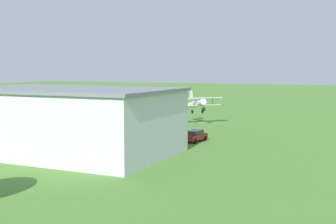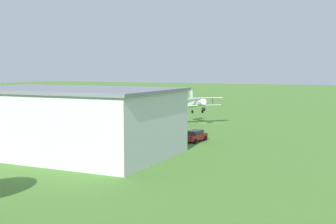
{
  "view_description": "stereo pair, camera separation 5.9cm",
  "coord_description": "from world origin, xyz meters",
  "px_view_note": "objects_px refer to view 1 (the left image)",
  "views": [
    {
      "loc": [
        -27.6,
        75.7,
        9.75
      ],
      "look_at": [
        2.6,
        10.87,
        2.78
      ],
      "focal_mm": 47.89,
      "sensor_mm": 36.0,
      "label": 1
    },
    {
      "loc": [
        -27.65,
        75.67,
        9.75
      ],
      "look_at": [
        2.6,
        10.87,
        2.78
      ],
      "focal_mm": 47.89,
      "sensor_mm": 36.0,
      "label": 2
    }
  ],
  "objects_px": {
    "person_watching_takeoff": "(165,135)",
    "person_beside_truck": "(108,124)",
    "person_by_parked_cars": "(159,128)",
    "car_grey": "(26,123)",
    "windsock": "(71,90)",
    "hangar": "(65,120)",
    "car_red": "(195,136)",
    "car_blue": "(102,127)",
    "person_near_hangar_door": "(121,126)",
    "biplane": "(197,103)",
    "car_orange": "(63,125)"
  },
  "relations": [
    {
      "from": "car_blue",
      "to": "car_orange",
      "type": "height_order",
      "value": "car_orange"
    },
    {
      "from": "biplane",
      "to": "person_watching_takeoff",
      "type": "distance_m",
      "value": 19.48
    },
    {
      "from": "car_red",
      "to": "car_grey",
      "type": "xyz_separation_m",
      "value": [
        29.71,
        -0.55,
        0.04
      ]
    },
    {
      "from": "person_by_parked_cars",
      "to": "windsock",
      "type": "relative_size",
      "value": 0.3
    },
    {
      "from": "car_red",
      "to": "person_near_hangar_door",
      "type": "bearing_deg",
      "value": -17.99
    },
    {
      "from": "hangar",
      "to": "person_watching_takeoff",
      "type": "bearing_deg",
      "value": -117.23
    },
    {
      "from": "hangar",
      "to": "car_blue",
      "type": "relative_size",
      "value": 5.62
    },
    {
      "from": "biplane",
      "to": "windsock",
      "type": "height_order",
      "value": "biplane"
    },
    {
      "from": "person_near_hangar_door",
      "to": "windsock",
      "type": "xyz_separation_m",
      "value": [
        23.36,
        -18.04,
        4.33
      ]
    },
    {
      "from": "hangar",
      "to": "car_grey",
      "type": "relative_size",
      "value": 5.87
    },
    {
      "from": "biplane",
      "to": "car_grey",
      "type": "height_order",
      "value": "biplane"
    },
    {
      "from": "car_grey",
      "to": "person_by_parked_cars",
      "type": "relative_size",
      "value": 2.41
    },
    {
      "from": "person_by_parked_cars",
      "to": "hangar",
      "type": "bearing_deg",
      "value": 78.88
    },
    {
      "from": "person_watching_takeoff",
      "to": "windsock",
      "type": "xyz_separation_m",
      "value": [
        33.52,
        -23.57,
        4.35
      ]
    },
    {
      "from": "car_blue",
      "to": "person_near_hangar_door",
      "type": "distance_m",
      "value": 3.27
    },
    {
      "from": "hangar",
      "to": "car_orange",
      "type": "bearing_deg",
      "value": -51.04
    },
    {
      "from": "hangar",
      "to": "car_orange",
      "type": "distance_m",
      "value": 19.48
    },
    {
      "from": "person_by_parked_cars",
      "to": "person_beside_truck",
      "type": "relative_size",
      "value": 1.02
    },
    {
      "from": "car_orange",
      "to": "person_near_hangar_door",
      "type": "xyz_separation_m",
      "value": [
        -8.58,
        -3.43,
        -0.07
      ]
    },
    {
      "from": "person_near_hangar_door",
      "to": "person_beside_truck",
      "type": "xyz_separation_m",
      "value": [
        3.01,
        -0.8,
        0.07
      ]
    },
    {
      "from": "person_by_parked_cars",
      "to": "person_beside_truck",
      "type": "bearing_deg",
      "value": -9.45
    },
    {
      "from": "person_watching_takeoff",
      "to": "person_by_parked_cars",
      "type": "bearing_deg",
      "value": -55.79
    },
    {
      "from": "car_red",
      "to": "windsock",
      "type": "bearing_deg",
      "value": -31.09
    },
    {
      "from": "biplane",
      "to": "car_grey",
      "type": "xyz_separation_m",
      "value": [
        22.96,
        17.6,
        -2.8
      ]
    },
    {
      "from": "car_orange",
      "to": "car_red",
      "type": "bearing_deg",
      "value": 177.05
    },
    {
      "from": "car_grey",
      "to": "windsock",
      "type": "distance_m",
      "value": 23.83
    },
    {
      "from": "person_by_parked_cars",
      "to": "person_beside_truck",
      "type": "distance_m",
      "value": 10.12
    },
    {
      "from": "person_by_parked_cars",
      "to": "person_beside_truck",
      "type": "height_order",
      "value": "person_by_parked_cars"
    },
    {
      "from": "car_red",
      "to": "person_beside_truck",
      "type": "distance_m",
      "value": 18.01
    },
    {
      "from": "car_blue",
      "to": "car_orange",
      "type": "relative_size",
      "value": 1.01
    },
    {
      "from": "car_blue",
      "to": "person_watching_takeoff",
      "type": "xyz_separation_m",
      "value": [
        -11.92,
        2.79,
        -0.05
      ]
    },
    {
      "from": "car_orange",
      "to": "person_by_parked_cars",
      "type": "bearing_deg",
      "value": -170.62
    },
    {
      "from": "person_near_hangar_door",
      "to": "person_beside_truck",
      "type": "height_order",
      "value": "person_beside_truck"
    },
    {
      "from": "hangar",
      "to": "person_near_hangar_door",
      "type": "bearing_deg",
      "value": -79.15
    },
    {
      "from": "car_grey",
      "to": "person_beside_truck",
      "type": "bearing_deg",
      "value": -158.81
    },
    {
      "from": "person_watching_takeoff",
      "to": "person_beside_truck",
      "type": "relative_size",
      "value": 0.9
    },
    {
      "from": "windsock",
      "to": "person_beside_truck",
      "type": "bearing_deg",
      "value": 139.74
    },
    {
      "from": "car_blue",
      "to": "car_grey",
      "type": "distance_m",
      "value": 13.82
    },
    {
      "from": "person_near_hangar_door",
      "to": "windsock",
      "type": "relative_size",
      "value": 0.28
    },
    {
      "from": "car_red",
      "to": "person_by_parked_cars",
      "type": "xyz_separation_m",
      "value": [
        7.2,
        -3.74,
        0.1
      ]
    },
    {
      "from": "car_blue",
      "to": "person_by_parked_cars",
      "type": "xyz_separation_m",
      "value": [
        -8.75,
        -1.88,
        0.06
      ]
    },
    {
      "from": "car_grey",
      "to": "person_by_parked_cars",
      "type": "distance_m",
      "value": 22.74
    },
    {
      "from": "person_near_hangar_door",
      "to": "hangar",
      "type": "bearing_deg",
      "value": 100.85
    },
    {
      "from": "car_grey",
      "to": "windsock",
      "type": "relative_size",
      "value": 0.73
    },
    {
      "from": "car_red",
      "to": "person_near_hangar_door",
      "type": "xyz_separation_m",
      "value": [
        14.17,
        -4.6,
        0.01
      ]
    },
    {
      "from": "person_beside_truck",
      "to": "windsock",
      "type": "height_order",
      "value": "windsock"
    },
    {
      "from": "hangar",
      "to": "windsock",
      "type": "distance_m",
      "value": 45.31
    },
    {
      "from": "biplane",
      "to": "car_blue",
      "type": "height_order",
      "value": "biplane"
    },
    {
      "from": "person_watching_takeoff",
      "to": "person_beside_truck",
      "type": "bearing_deg",
      "value": -25.7
    },
    {
      "from": "biplane",
      "to": "car_red",
      "type": "xyz_separation_m",
      "value": [
        -6.75,
        18.15,
        -2.84
      ]
    }
  ]
}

